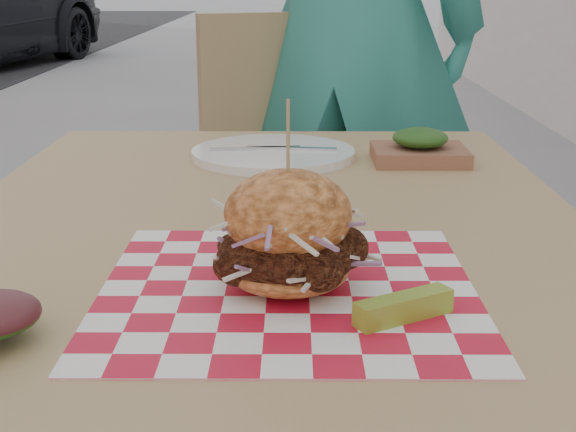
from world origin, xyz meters
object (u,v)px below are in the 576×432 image
at_px(patio_table, 267,285).
at_px(patio_chair, 267,177).
at_px(sandwich, 288,238).
at_px(diner, 349,22).

relative_size(patio_table, patio_chair, 1.26).
distance_m(patio_chair, sandwich, 1.26).
bearing_deg(diner, patio_chair, 38.40).
relative_size(diner, patio_table, 1.54).
height_order(diner, patio_chair, diner).
height_order(diner, patio_table, diner).
bearing_deg(patio_table, diner, 81.25).
bearing_deg(patio_table, patio_chair, 91.88).
relative_size(patio_table, sandwich, 6.55).
bearing_deg(sandwich, diner, 83.82).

